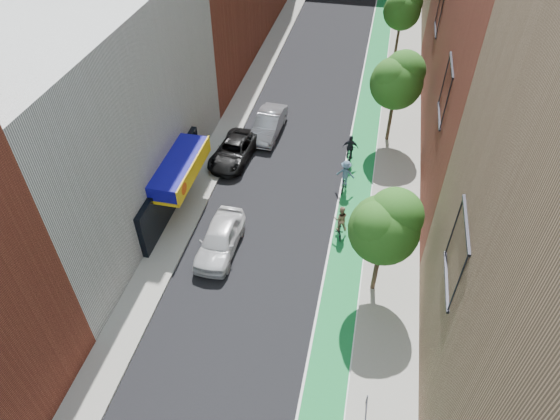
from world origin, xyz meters
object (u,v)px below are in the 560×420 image
Objects in this scene: parked_car_black at (234,151)px; cyclist_lane_mid at (350,153)px; parked_car_white at (220,239)px; cyclist_lane_near at (340,223)px; cyclist_lane_far at (345,176)px; parked_car_silver at (269,124)px.

cyclist_lane_mid is (7.80, 1.25, 0.09)m from parked_car_black.
parked_car_white is at bearing 57.09° from cyclist_lane_mid.
parked_car_black is at bearing 8.82° from cyclist_lane_mid.
cyclist_lane_near is (7.99, -5.79, 0.17)m from parked_car_black.
cyclist_lane_far is at bearing -5.82° from parked_car_black.
cyclist_lane_far is at bearing -37.62° from parked_car_silver.
cyclist_lane_near reaches higher than parked_car_white.
cyclist_lane_near is (6.39, 2.64, 0.05)m from parked_car_white.
cyclist_lane_near is 4.17m from cyclist_lane_far.
parked_car_silver is at bearing -21.07° from cyclist_lane_mid.
cyclist_lane_near is at bearing 101.22° from cyclist_lane_far.
cyclist_lane_mid is (6.20, -2.36, -0.02)m from parked_car_silver.
cyclist_lane_near reaches higher than parked_car_silver.
cyclist_lane_near is 0.94× the size of cyclist_lane_far.
cyclist_lane_mid reaches higher than parked_car_silver.
cyclist_lane_mid is at bearing -81.39° from cyclist_lane_far.
parked_car_silver is 6.63m from cyclist_lane_mid.
cyclist_lane_near is 0.94× the size of cyclist_lane_mid.
cyclist_lane_near is at bearing -53.23° from parked_car_silver.
parked_car_white is at bearing 56.26° from cyclist_lane_far.
parked_car_white reaches higher than parked_car_silver.
parked_car_silver is 2.31× the size of cyclist_lane_mid.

